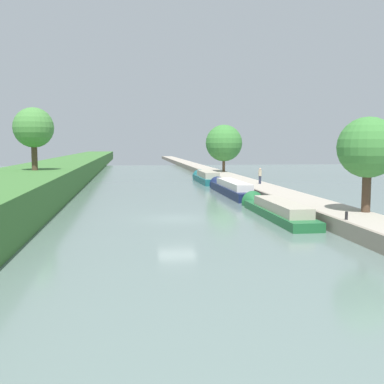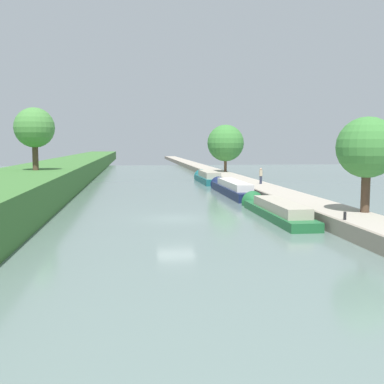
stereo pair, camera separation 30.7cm
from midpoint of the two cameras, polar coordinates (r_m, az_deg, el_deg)
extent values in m
plane|color=slate|center=(31.41, -2.12, -3.26)|extent=(160.00, 160.00, 0.00)
cube|color=#A89E8E|center=(33.77, 14.93, -2.09)|extent=(3.21, 260.00, 0.84)
cube|color=gray|center=(33.15, 12.16, -2.13)|extent=(0.25, 260.00, 0.89)
cube|color=#1E6033|center=(32.07, 10.18, -2.65)|extent=(1.92, 11.03, 0.56)
cube|color=#B2A893|center=(31.47, 10.50, -1.71)|extent=(1.57, 7.72, 0.64)
cone|color=#1E6033|center=(37.86, 7.36, -1.32)|extent=(1.82, 1.15, 1.82)
cube|color=#141E42|center=(46.23, 4.68, 0.14)|extent=(1.87, 13.46, 0.78)
cube|color=silver|center=(45.51, 4.87, 0.94)|extent=(1.53, 9.42, 0.64)
cone|color=#141E42|center=(53.35, 3.01, 0.91)|extent=(1.78, 1.12, 1.78)
cube|color=#195B60|center=(60.43, 1.70, 1.48)|extent=(2.16, 10.29, 0.75)
cube|color=#B2A893|center=(59.87, 1.78, 2.17)|extent=(1.77, 7.20, 0.78)
cone|color=#195B60|center=(66.14, 0.88, 1.86)|extent=(2.05, 1.30, 2.05)
cylinder|color=#4C3828|center=(30.30, 20.14, 0.44)|extent=(0.53, 0.53, 2.92)
sphere|color=#3D7F38|center=(30.19, 20.30, 5.11)|extent=(3.68, 3.68, 3.68)
cylinder|color=brown|center=(70.54, 3.75, 3.60)|extent=(0.42, 0.42, 2.78)
sphere|color=#3D7F38|center=(70.49, 3.76, 5.95)|extent=(5.45, 5.45, 5.45)
cylinder|color=#4C3828|center=(46.74, -18.76, 4.33)|extent=(0.55, 0.55, 2.98)
sphere|color=#47843D|center=(46.75, -18.86, 7.42)|extent=(3.75, 3.75, 3.75)
cylinder|color=#282D42|center=(49.42, 8.07, 1.47)|extent=(0.26, 0.26, 0.82)
cylinder|color=tan|center=(49.37, 8.08, 2.30)|extent=(0.34, 0.34, 0.62)
sphere|color=tan|center=(49.35, 8.09, 2.79)|extent=(0.22, 0.22, 0.22)
cylinder|color=black|center=(27.02, 17.93, -2.74)|extent=(0.16, 0.16, 0.45)
cylinder|color=black|center=(65.96, 2.49, 2.44)|extent=(0.16, 0.16, 0.45)
camera|label=1|loc=(0.15, -90.23, -0.02)|focal=43.95mm
camera|label=2|loc=(0.15, 89.77, 0.02)|focal=43.95mm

